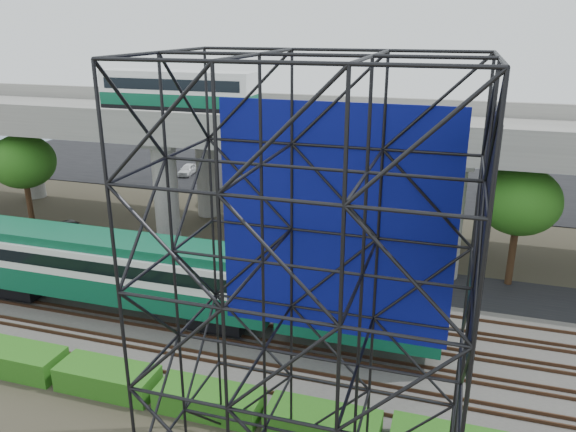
% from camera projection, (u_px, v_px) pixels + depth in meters
% --- Properties ---
extents(ground, '(140.00, 140.00, 0.00)m').
position_uv_depth(ground, '(227.00, 353.00, 28.30)').
color(ground, '#474233').
rests_on(ground, ground).
extents(ballast_bed, '(90.00, 12.00, 0.20)m').
position_uv_depth(ballast_bed, '(242.00, 332.00, 30.07)').
color(ballast_bed, slate).
rests_on(ballast_bed, ground).
extents(service_road, '(90.00, 5.00, 0.08)m').
position_uv_depth(service_road, '(288.00, 270.00, 37.77)').
color(service_road, black).
rests_on(service_road, ground).
extents(parking_lot, '(90.00, 18.00, 0.08)m').
position_uv_depth(parking_lot, '(354.00, 181.00, 59.00)').
color(parking_lot, black).
rests_on(parking_lot, ground).
extents(harbor_water, '(140.00, 40.00, 0.03)m').
position_uv_depth(harbor_water, '(383.00, 141.00, 78.88)').
color(harbor_water, '#43546E').
rests_on(harbor_water, ground).
extents(rail_tracks, '(90.00, 9.52, 0.16)m').
position_uv_depth(rail_tracks, '(242.00, 329.00, 30.01)').
color(rail_tracks, '#472D1E').
rests_on(rail_tracks, ballast_bed).
extents(commuter_train, '(29.30, 3.06, 4.30)m').
position_uv_depth(commuter_train, '(146.00, 271.00, 30.71)').
color(commuter_train, black).
rests_on(commuter_train, rail_tracks).
extents(overpass, '(80.00, 12.00, 12.40)m').
position_uv_depth(overpass, '(301.00, 134.00, 40.28)').
color(overpass, '#9E9B93').
rests_on(overpass, ground).
extents(scaffold_tower, '(9.36, 6.36, 15.00)m').
position_uv_depth(scaffold_tower, '(311.00, 315.00, 16.87)').
color(scaffold_tower, black).
rests_on(scaffold_tower, ground).
extents(hedge_strip, '(34.60, 1.80, 1.20)m').
position_uv_depth(hedge_strip, '(209.00, 399.00, 23.95)').
color(hedge_strip, '#235D15').
rests_on(hedge_strip, ground).
extents(trees, '(40.94, 16.94, 7.69)m').
position_uv_depth(trees, '(251.00, 165.00, 42.38)').
color(trees, '#382314').
rests_on(trees, ground).
extents(suv, '(5.04, 3.71, 1.27)m').
position_uv_depth(suv, '(73.00, 231.00, 42.77)').
color(suv, black).
rests_on(suv, service_road).
extents(parked_cars, '(36.11, 9.50, 1.27)m').
position_uv_depth(parked_cars, '(362.00, 177.00, 57.95)').
color(parked_cars, white).
rests_on(parked_cars, parking_lot).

